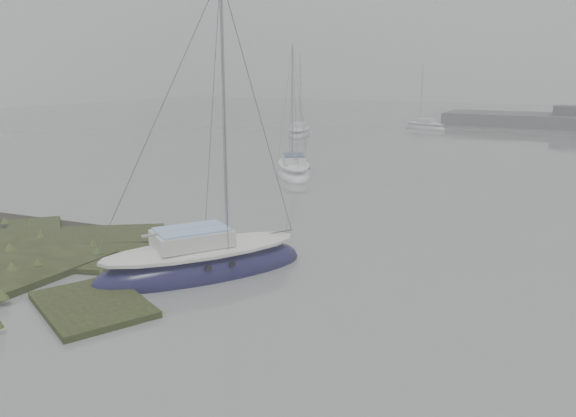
{
  "coord_description": "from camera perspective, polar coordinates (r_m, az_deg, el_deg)",
  "views": [
    {
      "loc": [
        11.89,
        -10.48,
        6.24
      ],
      "look_at": [
        3.31,
        5.53,
        1.8
      ],
      "focal_mm": 35.0,
      "sensor_mm": 36.0,
      "label": 1
    }
  ],
  "objects": [
    {
      "name": "sailboat_white",
      "position": [
        34.69,
        0.55,
        3.82
      ],
      "size": [
        4.95,
        6.13,
        8.51
      ],
      "rotation": [
        0.0,
        0.0,
        0.58
      ],
      "color": "white",
      "rests_on": "ground"
    },
    {
      "name": "sailboat_far_c",
      "position": [
        64.93,
        13.73,
        8.05
      ],
      "size": [
        5.64,
        3.84,
        7.6
      ],
      "rotation": [
        0.0,
        0.0,
        1.14
      ],
      "color": "silver",
      "rests_on": "ground"
    },
    {
      "name": "sailboat_main",
      "position": [
        18.11,
        -8.76,
        -5.58
      ],
      "size": [
        5.68,
        6.97,
        9.69
      ],
      "rotation": [
        0.0,
        0.0,
        -0.59
      ],
      "color": "#141337",
      "rests_on": "ground"
    },
    {
      "name": "sailboat_far_a",
      "position": [
        56.29,
        1.11,
        7.65
      ],
      "size": [
        3.88,
        6.44,
        8.64
      ],
      "rotation": [
        0.0,
        0.0,
        0.33
      ],
      "color": "#B8BFC3",
      "rests_on": "ground"
    },
    {
      "name": "ground",
      "position": [
        42.65,
        11.74,
        5.04
      ],
      "size": [
        160.0,
        160.0,
        0.0
      ],
      "primitive_type": "plane",
      "color": "slate",
      "rests_on": "ground"
    }
  ]
}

